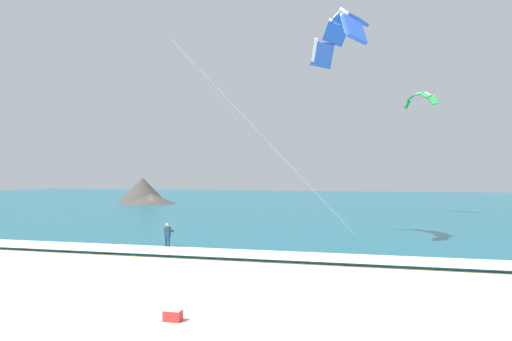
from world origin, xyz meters
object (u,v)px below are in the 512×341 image
object	(u,v)px
surfboard	(167,250)
kite_primary	(341,31)
kitesurfer	(168,235)
kite_distant	(419,98)
cooler_box	(173,315)

from	to	relation	value
surfboard	kite_primary	distance (m)	17.92
kitesurfer	kite_primary	xyz separation A→B (m)	(10.09, 4.75, 13.11)
kitesurfer	kite_distant	xyz separation A→B (m)	(15.45, 31.31, 12.26)
kite_primary	cooler_box	xyz separation A→B (m)	(-2.95, -19.13, -13.85)
kitesurfer	kite_distant	distance (m)	37.00
kite_distant	cooler_box	distance (m)	48.23
kite_primary	kite_distant	world-z (taller)	kite_primary
surfboard	kite_primary	size ratio (longest dim) A/B	0.10
kite_primary	kite_distant	bearing A→B (deg)	78.59
kitesurfer	kite_primary	distance (m)	17.21
surfboard	kite_distant	xyz separation A→B (m)	(15.45, 31.33, 13.17)
kite_primary	cooler_box	size ratio (longest dim) A/B	24.34
surfboard	kitesurfer	world-z (taller)	kitesurfer
kitesurfer	cooler_box	bearing A→B (deg)	-63.62
surfboard	kitesurfer	xyz separation A→B (m)	(0.00, 0.02, 0.91)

